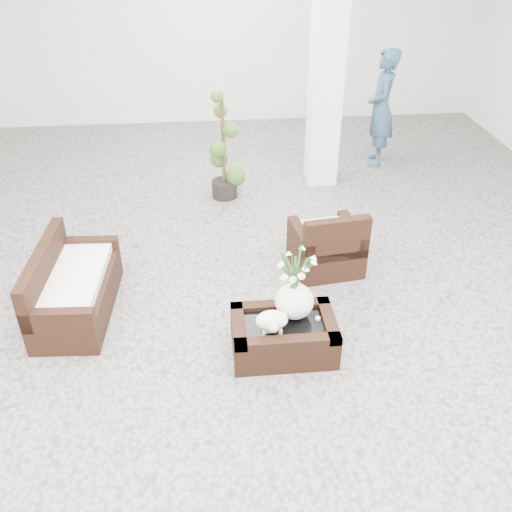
{
  "coord_description": "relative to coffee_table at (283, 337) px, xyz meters",
  "views": [
    {
      "loc": [
        -0.42,
        -4.43,
        3.41
      ],
      "look_at": [
        0.0,
        -0.1,
        0.62
      ],
      "focal_mm": 39.15,
      "sensor_mm": 36.0,
      "label": 1
    }
  ],
  "objects": [
    {
      "name": "ground",
      "position": [
        -0.18,
        0.72,
        -0.16
      ],
      "size": [
        11.0,
        11.0,
        0.0
      ],
      "primitive_type": "plane",
      "color": "gray",
      "rests_on": "ground"
    },
    {
      "name": "column",
      "position": [
        1.02,
        3.52,
        1.59
      ],
      "size": [
        0.4,
        0.4,
        3.5
      ],
      "primitive_type": "cube",
      "color": "white",
      "rests_on": "ground"
    },
    {
      "name": "coffee_table",
      "position": [
        0.0,
        0.0,
        0.0
      ],
      "size": [
        0.9,
        0.6,
        0.31
      ],
      "primitive_type": "cube",
      "color": "black",
      "rests_on": "ground"
    },
    {
      "name": "sheep_figurine",
      "position": [
        -0.12,
        -0.1,
        0.26
      ],
      "size": [
        0.28,
        0.23,
        0.21
      ],
      "primitive_type": "ellipsoid",
      "color": "white",
      "rests_on": "coffee_table"
    },
    {
      "name": "planter_narcissus",
      "position": [
        0.1,
        0.1,
        0.56
      ],
      "size": [
        0.44,
        0.44,
        0.8
      ],
      "primitive_type": null,
      "color": "white",
      "rests_on": "coffee_table"
    },
    {
      "name": "tealight",
      "position": [
        0.3,
        0.02,
        0.17
      ],
      "size": [
        0.04,
        0.04,
        0.03
      ],
      "primitive_type": "cylinder",
      "color": "white",
      "rests_on": "coffee_table"
    },
    {
      "name": "armchair",
      "position": [
        0.64,
        1.3,
        0.21
      ],
      "size": [
        0.77,
        0.75,
        0.74
      ],
      "primitive_type": "cube",
      "rotation": [
        0.0,
        0.0,
        3.27
      ],
      "color": "black",
      "rests_on": "ground"
    },
    {
      "name": "loveseat",
      "position": [
        -1.9,
        0.76,
        0.19
      ],
      "size": [
        0.7,
        1.34,
        0.7
      ],
      "primitive_type": "cube",
      "rotation": [
        0.0,
        0.0,
        1.51
      ],
      "color": "black",
      "rests_on": "ground"
    },
    {
      "name": "topiary",
      "position": [
        -0.36,
        3.13,
        0.56
      ],
      "size": [
        0.38,
        0.38,
        1.42
      ],
      "primitive_type": null,
      "color": "#2E511A",
      "rests_on": "ground"
    },
    {
      "name": "shopper",
      "position": [
        1.98,
        4.05,
        0.69
      ],
      "size": [
        0.53,
        0.69,
        1.69
      ],
      "primitive_type": "imported",
      "rotation": [
        0.0,
        0.0,
        -1.79
      ],
      "color": "#2C4D63",
      "rests_on": "ground"
    }
  ]
}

